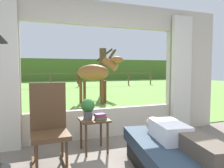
# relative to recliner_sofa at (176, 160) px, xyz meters

# --- Properties ---
(back_wall_with_window) EXTENTS (5.20, 0.12, 2.55)m
(back_wall_with_window) POSITION_rel_recliner_sofa_xyz_m (-0.31, 1.81, 1.03)
(back_wall_with_window) COLOR #BCB29E
(back_wall_with_window) RESTS_ON ground_plane
(curtain_panel_left) EXTENTS (0.44, 0.10, 2.40)m
(curtain_panel_left) POSITION_rel_recliner_sofa_xyz_m (-2.00, 1.67, 0.98)
(curtain_panel_left) COLOR beige
(curtain_panel_left) RESTS_ON ground_plane
(curtain_panel_right) EXTENTS (0.44, 0.10, 2.40)m
(curtain_panel_right) POSITION_rel_recliner_sofa_xyz_m (1.38, 1.67, 0.98)
(curtain_panel_right) COLOR beige
(curtain_panel_right) RESTS_ON ground_plane
(outdoor_pasture_lawn) EXTENTS (36.00, 21.68, 0.02)m
(outdoor_pasture_lawn) POSITION_rel_recliner_sofa_xyz_m (-0.31, 12.71, -0.21)
(outdoor_pasture_lawn) COLOR olive
(outdoor_pasture_lawn) RESTS_ON ground_plane
(distant_hill_ridge) EXTENTS (36.00, 2.00, 2.40)m
(distant_hill_ridge) POSITION_rel_recliner_sofa_xyz_m (-0.31, 22.55, 0.98)
(distant_hill_ridge) COLOR #4E6F2B
(distant_hill_ridge) RESTS_ON ground_plane
(recliner_sofa) EXTENTS (1.20, 1.84, 0.42)m
(recliner_sofa) POSITION_rel_recliner_sofa_xyz_m (0.00, 0.00, 0.00)
(recliner_sofa) COLOR black
(recliner_sofa) RESTS_ON ground_plane
(reclining_person) EXTENTS (0.44, 1.43, 0.22)m
(reclining_person) POSITION_rel_recliner_sofa_xyz_m (0.00, -0.05, 0.30)
(reclining_person) COLOR silver
(reclining_person) RESTS_ON recliner_sofa
(rocking_chair) EXTENTS (0.49, 0.69, 1.12)m
(rocking_chair) POSITION_rel_recliner_sofa_xyz_m (-1.39, 0.89, 0.33)
(rocking_chair) COLOR #4C331E
(rocking_chair) RESTS_ON ground_plane
(side_table) EXTENTS (0.44, 0.44, 0.52)m
(side_table) POSITION_rel_recliner_sofa_xyz_m (-0.69, 1.16, 0.21)
(side_table) COLOR #4C331E
(side_table) RESTS_ON ground_plane
(potted_plant) EXTENTS (0.22, 0.22, 0.32)m
(potted_plant) POSITION_rel_recliner_sofa_xyz_m (-0.77, 1.22, 0.48)
(potted_plant) COLOR #4C5156
(potted_plant) RESTS_ON side_table
(book_stack) EXTENTS (0.19, 0.16, 0.09)m
(book_stack) POSITION_rel_recliner_sofa_xyz_m (-0.60, 1.11, 0.34)
(book_stack) COLOR #337247
(book_stack) RESTS_ON side_table
(horse) EXTENTS (1.63, 1.41, 1.73)m
(horse) POSITION_rel_recliner_sofa_xyz_m (0.63, 5.62, 0.94)
(horse) COLOR brown
(horse) RESTS_ON outdoor_pasture_lawn
(pasture_tree) EXTENTS (0.85, 1.07, 2.28)m
(pasture_tree) POSITION_rel_recliner_sofa_xyz_m (1.64, 7.65, 1.00)
(pasture_tree) COLOR #4C3823
(pasture_tree) RESTS_ON outdoor_pasture_lawn
(pasture_fence_line) EXTENTS (16.10, 0.10, 1.10)m
(pasture_fence_line) POSITION_rel_recliner_sofa_xyz_m (-0.31, 13.48, 0.53)
(pasture_fence_line) COLOR brown
(pasture_fence_line) RESTS_ON outdoor_pasture_lawn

